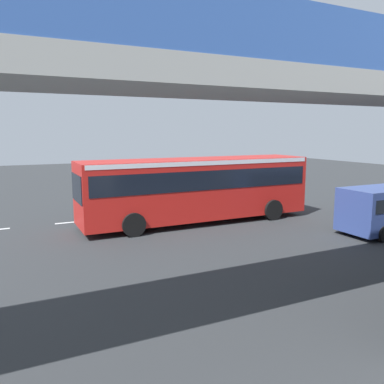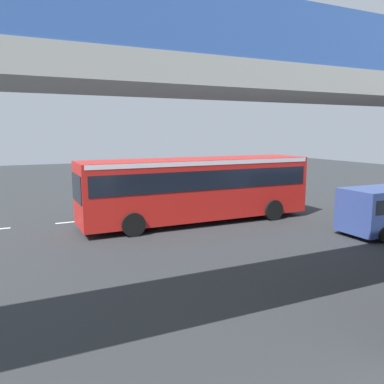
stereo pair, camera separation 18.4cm
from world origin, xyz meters
name	(u,v)px [view 2 (the right image)]	position (x,y,z in m)	size (l,w,h in m)	color
ground	(168,224)	(0.00, 0.00, 0.00)	(80.00, 80.00, 0.00)	#2D3033
city_bus	(197,184)	(-1.45, 0.26, 1.88)	(11.54, 2.85, 3.15)	red
pedestrian	(178,193)	(-2.10, -3.61, 0.89)	(0.38, 0.38, 1.79)	#2D2D38
traffic_sign	(134,181)	(0.92, -2.51, 1.89)	(0.08, 0.60, 2.80)	slate
lane_dash_leftmost	(272,203)	(-8.00, -2.37, 0.00)	(2.00, 0.20, 0.01)	silver
lane_dash_left	(216,208)	(-4.00, -2.37, 0.00)	(2.00, 0.20, 0.01)	silver
lane_dash_centre	(152,214)	(0.00, -2.37, 0.00)	(2.00, 0.20, 0.01)	silver
lane_dash_right	(76,222)	(4.00, -2.37, 0.00)	(2.00, 0.20, 0.01)	silver
pedestrian_overpass	(325,108)	(0.00, 10.13, 5.00)	(24.66, 2.60, 6.81)	#9E9E99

